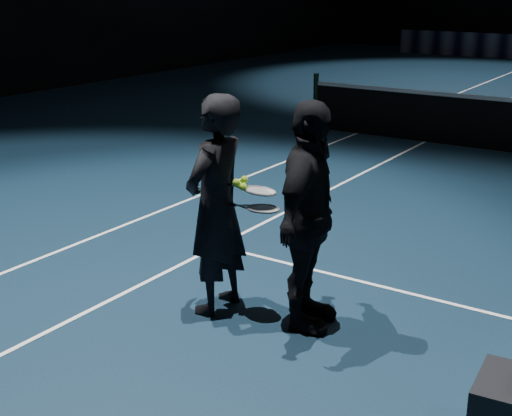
% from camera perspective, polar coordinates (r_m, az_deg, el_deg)
% --- Properties ---
extents(net_post_left, '(0.10, 0.10, 1.10)m').
position_cam_1_polar(net_post_left, '(14.35, 4.79, 8.49)').
color(net_post_left, black).
rests_on(net_post_left, floor).
extents(player_a, '(0.49, 0.73, 1.97)m').
position_cam_1_polar(player_a, '(6.25, -3.23, 0.19)').
color(player_a, black).
rests_on(player_a, floor).
extents(player_b, '(0.73, 1.23, 1.97)m').
position_cam_1_polar(player_b, '(5.94, 4.16, -0.78)').
color(player_b, black).
rests_on(player_b, floor).
extents(racket_lower, '(0.71, 0.34, 0.03)m').
position_cam_1_polar(racket_lower, '(6.07, 0.59, -0.06)').
color(racket_lower, black).
rests_on(racket_lower, player_a).
extents(racket_upper, '(0.71, 0.38, 0.10)m').
position_cam_1_polar(racket_upper, '(6.08, 0.30, 1.38)').
color(racket_upper, black).
rests_on(racket_upper, player_b).
extents(tennis_balls, '(0.12, 0.10, 0.12)m').
position_cam_1_polar(tennis_balls, '(6.09, -1.08, 1.93)').
color(tennis_balls, '#AFEA31').
rests_on(tennis_balls, racket_upper).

